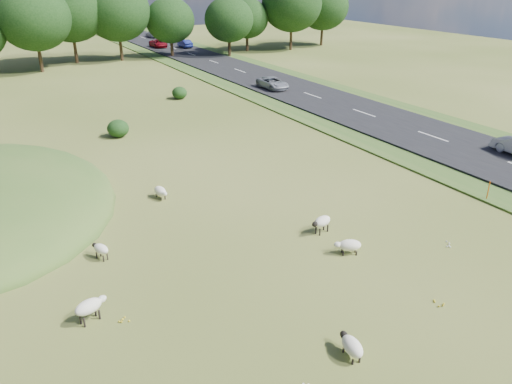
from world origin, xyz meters
TOP-DOWN VIEW (x-y plane):
  - ground at (0.00, 20.00)m, footprint 160.00×160.00m
  - road at (20.00, 30.00)m, footprint 8.00×150.00m
  - treeline at (-1.06, 55.44)m, footprint 96.28×14.66m
  - shrubs at (-3.61, 27.17)m, footprint 23.69×12.35m
  - marker_post at (13.94, -1.53)m, footprint 0.06×0.06m
  - sheep_0 at (3.35, -2.27)m, footprint 1.30×0.97m
  - sheep_1 at (-8.08, -1.35)m, footprint 1.35×0.87m
  - sheep_2 at (3.47, -0.01)m, footprint 1.29×0.76m
  - sheep_3 at (-0.87, -7.59)m, footprint 0.71×1.30m
  - sheep_4 at (-2.09, 7.86)m, footprint 0.68×1.26m
  - sheep_5 at (-6.66, 2.90)m, footprint 0.75×1.07m
  - car_1 at (18.10, 28.80)m, footprint 2.03×4.40m
  - car_2 at (21.90, 63.32)m, footprint 1.35×3.87m
  - car_3 at (21.90, 79.55)m, footprint 1.90×4.67m
  - car_4 at (18.10, 65.76)m, footprint 2.05×4.46m

SIDE VIEW (x-z plane):
  - ground at x=0.00m, z-range 0.00..0.00m
  - road at x=20.00m, z-range 0.00..0.25m
  - sheep_4 at x=-2.09m, z-range 0.09..0.80m
  - sheep_3 at x=-0.87m, z-range 0.10..0.83m
  - sheep_0 at x=3.35m, z-range 0.10..0.83m
  - sheep_5 at x=-6.66m, z-range 0.15..0.89m
  - marker_post at x=13.94m, z-range 0.00..1.20m
  - sheep_2 at x=3.47m, z-range 0.18..1.08m
  - sheep_1 at x=-8.08m, z-range 0.18..1.12m
  - shrubs at x=-3.61m, z-range -0.02..1.37m
  - car_1 at x=18.10m, z-range 0.25..1.47m
  - car_4 at x=18.10m, z-range 0.25..1.49m
  - car_2 at x=21.90m, z-range 0.25..1.52m
  - car_3 at x=21.90m, z-range 0.25..1.60m
  - treeline at x=-1.06m, z-range 0.72..12.41m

